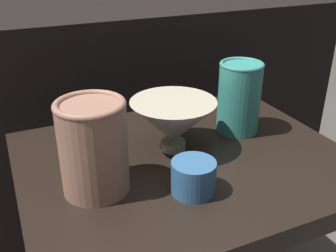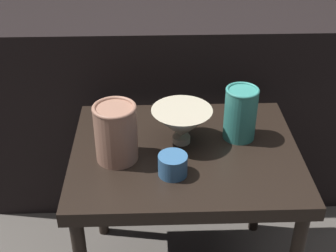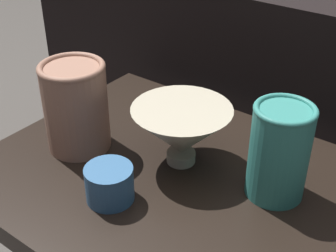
% 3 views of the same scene
% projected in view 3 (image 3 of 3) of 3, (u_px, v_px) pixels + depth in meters
% --- Properties ---
extents(table, '(0.63, 0.51, 0.53)m').
position_uv_depth(table, '(172.00, 202.00, 0.83)').
color(table, black).
rests_on(table, ground_plane).
extents(couch_backdrop, '(1.41, 0.50, 0.74)m').
position_uv_depth(couch_backdrop, '(298.00, 115.00, 1.27)').
color(couch_backdrop, black).
rests_on(couch_backdrop, ground_plane).
extents(bowl, '(0.17, 0.17, 0.11)m').
position_uv_depth(bowl, '(181.00, 132.00, 0.79)').
color(bowl, '#B2A88E').
rests_on(bowl, table).
extents(vase_textured_left, '(0.12, 0.12, 0.16)m').
position_uv_depth(vase_textured_left, '(76.00, 105.00, 0.82)').
color(vase_textured_left, '#996B56').
rests_on(vase_textured_left, table).
extents(vase_colorful_right, '(0.09, 0.09, 0.16)m').
position_uv_depth(vase_colorful_right, '(279.00, 151.00, 0.71)').
color(vase_colorful_right, teal).
rests_on(vase_colorful_right, table).
extents(cup, '(0.08, 0.08, 0.06)m').
position_uv_depth(cup, '(109.00, 184.00, 0.72)').
color(cup, '#33608E').
rests_on(cup, table).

